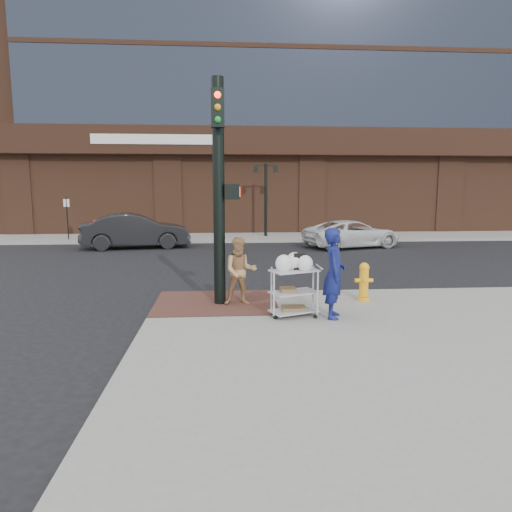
{
  "coord_description": "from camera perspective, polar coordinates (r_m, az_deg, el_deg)",
  "views": [
    {
      "loc": [
        -0.43,
        -9.46,
        2.76
      ],
      "look_at": [
        0.33,
        0.78,
        1.25
      ],
      "focal_mm": 32.0,
      "sensor_mm": 36.0,
      "label": 1
    }
  ],
  "objects": [
    {
      "name": "ground",
      "position": [
        9.86,
        -1.59,
        -7.89
      ],
      "size": [
        220.0,
        220.0,
        0.0
      ],
      "primitive_type": "plane",
      "color": "black",
      "rests_on": "ground"
    },
    {
      "name": "sedan_dark",
      "position": [
        22.17,
        -14.79,
        3.06
      ],
      "size": [
        5.18,
        2.57,
        1.63
      ],
      "primitive_type": "imported",
      "rotation": [
        0.0,
        0.0,
        1.75
      ],
      "color": "black",
      "rests_on": "ground"
    },
    {
      "name": "newsbox_red",
      "position": [
        25.21,
        -19.0,
        3.12
      ],
      "size": [
        0.55,
        0.53,
        1.02
      ],
      "primitive_type": "cube",
      "rotation": [
        0.0,
        0.0,
        -0.42
      ],
      "color": "#A92B13",
      "rests_on": "sidewalk_far"
    },
    {
      "name": "bank_building",
      "position": [
        42.38,
        3.6,
        23.93
      ],
      "size": [
        42.0,
        26.0,
        28.0
      ],
      "primitive_type": "cube",
      "color": "brown",
      "rests_on": "sidewalk_far"
    },
    {
      "name": "minivan_white",
      "position": [
        22.19,
        11.94,
        2.72
      ],
      "size": [
        5.1,
        3.46,
        1.3
      ],
      "primitive_type": "imported",
      "rotation": [
        0.0,
        0.0,
        1.88
      ],
      "color": "white",
      "rests_on": "ground"
    },
    {
      "name": "parking_sign",
      "position": [
        25.8,
        -22.52,
        4.37
      ],
      "size": [
        0.05,
        0.05,
        2.2
      ],
      "primitive_type": "cylinder",
      "color": "black",
      "rests_on": "sidewalk_far"
    },
    {
      "name": "fire_hydrant",
      "position": [
        11.06,
        13.33,
        -3.07
      ],
      "size": [
        0.43,
        0.3,
        0.9
      ],
      "color": "#FFAC15",
      "rests_on": "sidewalk_near"
    },
    {
      "name": "brick_curb_ramp",
      "position": [
        10.68,
        -5.05,
        -5.77
      ],
      "size": [
        2.8,
        2.4,
        0.01
      ],
      "primitive_type": "cube",
      "color": "#513026",
      "rests_on": "sidewalk_near"
    },
    {
      "name": "traffic_signal_pole",
      "position": [
        10.23,
        -4.55,
        8.74
      ],
      "size": [
        0.61,
        0.51,
        5.0
      ],
      "color": "black",
      "rests_on": "sidewalk_near"
    },
    {
      "name": "woman_blue",
      "position": [
        9.37,
        9.74,
        -2.13
      ],
      "size": [
        0.59,
        0.76,
        1.84
      ],
      "primitive_type": "imported",
      "rotation": [
        0.0,
        0.0,
        1.32
      ],
      "color": "navy",
      "rests_on": "sidewalk_near"
    },
    {
      "name": "newsbox_blue",
      "position": [
        25.32,
        -14.83,
        3.2
      ],
      "size": [
        0.43,
        0.4,
        0.91
      ],
      "primitive_type": "cube",
      "rotation": [
        0.0,
        0.0,
        -0.17
      ],
      "color": "blue",
      "rests_on": "sidewalk_far"
    },
    {
      "name": "pedestrian_tan",
      "position": [
        10.32,
        -1.97,
        -1.91
      ],
      "size": [
        0.78,
        0.62,
        1.54
      ],
      "primitive_type": "imported",
      "rotation": [
        0.0,
        0.0,
        0.05
      ],
      "color": "tan",
      "rests_on": "sidewalk_near"
    },
    {
      "name": "utility_cart",
      "position": [
        9.42,
        4.78,
        -4.0
      ],
      "size": [
        1.08,
        0.84,
        1.32
      ],
      "color": "#B2B2B8",
      "rests_on": "sidewalk_near"
    },
    {
      "name": "lamp_post",
      "position": [
        25.57,
        1.23,
        8.04
      ],
      "size": [
        1.32,
        0.22,
        4.0
      ],
      "color": "black",
      "rests_on": "sidewalk_far"
    },
    {
      "name": "sidewalk_far",
      "position": [
        43.51,
        13.11,
        4.6
      ],
      "size": [
        65.0,
        36.0,
        0.15
      ],
      "primitive_type": "cube",
      "color": "gray",
      "rests_on": "ground"
    }
  ]
}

